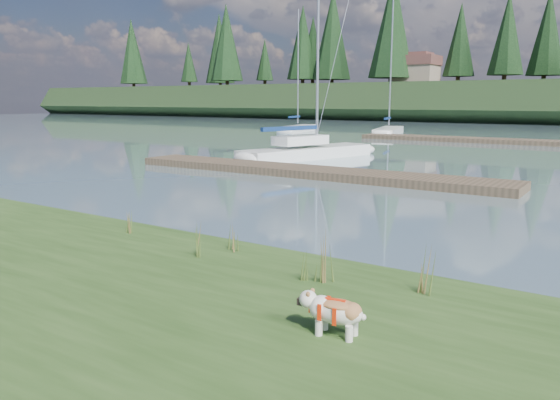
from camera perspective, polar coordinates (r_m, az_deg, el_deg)
The scene contains 19 objects.
ground at distance 39.97m, azimuth 23.69°, elevation 5.38°, with size 200.00×200.00×0.00m, color gray.
bulldog at distance 6.18m, azimuth 5.75°, elevation -11.37°, with size 0.79×0.38×0.47m.
sailboat_main at distance 27.99m, azimuth 3.76°, elevation 5.30°, with size 3.99×8.94×12.66m.
dock_near at distance 21.46m, azimuth 2.73°, elevation 3.00°, with size 16.00×2.00×0.30m, color #4C3D2C.
dock_far at distance 39.67m, azimuth 26.56°, elevation 5.35°, with size 26.00×2.20×0.30m, color #4C3D2C.
sailboat_bg_0 at distance 51.06m, azimuth 2.12°, elevation 7.53°, with size 2.94×7.62×10.90m.
sailboat_bg_1 at distance 48.09m, azimuth 11.40°, elevation 7.16°, with size 3.65×8.38×12.26m.
weed_0 at distance 9.21m, azimuth -8.75°, elevation -4.43°, with size 0.17×0.14×0.56m.
weed_1 at distance 9.49m, azimuth -4.91°, elevation -3.98°, with size 0.17×0.14×0.53m.
weed_2 at distance 7.87m, azimuth 4.68°, elevation -6.22°, with size 0.17×0.14×0.79m.
weed_3 at distance 11.03m, azimuth -15.30°, elevation -2.28°, with size 0.17×0.14×0.53m.
weed_4 at distance 7.88m, azimuth 3.04°, elevation -7.18°, with size 0.17×0.14×0.47m.
weed_5 at distance 7.62m, azimuth 15.20°, elevation -7.38°, with size 0.17×0.14×0.71m.
mud_lip at distance 10.72m, azimuth -8.22°, elevation -5.14°, with size 60.00×0.50×0.14m, color #33281C.
conifer_0 at distance 98.72m, azimuth -5.61°, elevation 16.06°, with size 5.72×5.72×14.15m.
conifer_1 at distance 93.35m, azimuth 3.46°, elevation 15.58°, with size 4.40×4.40×11.30m.
conifer_2 at distance 84.27m, azimuth 11.67°, elevation 17.49°, with size 6.60×6.60×16.05m.
conifer_3 at distance 83.47m, azimuth 22.66°, elevation 15.74°, with size 4.84×4.84×12.25m.
house_0 at distance 84.49m, azimuth 13.97°, elevation 13.14°, with size 6.30×5.30×4.65m.
Camera 1 is at (6.94, -9.26, 2.93)m, focal length 35.00 mm.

